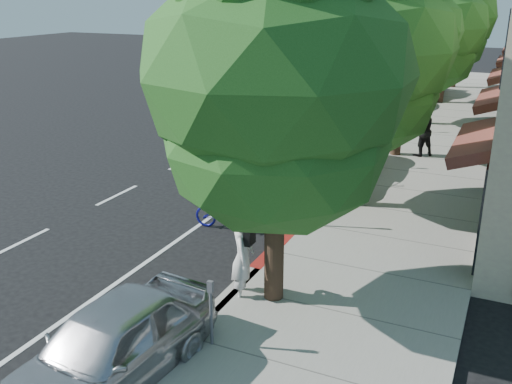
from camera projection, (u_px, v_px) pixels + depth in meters
The scene contains 18 objects.
ground at pixel (272, 256), 13.92m from camera, with size 120.00×120.00×0.00m, color black.
sidewalk at pixel (423, 175), 19.83m from camera, with size 4.60×56.00×0.15m, color gray.
curb at pixel (358, 167), 20.74m from camera, with size 0.30×56.00×0.15m, color #9E998E.
curb_red_segment at pixel (287, 238), 14.75m from camera, with size 0.32×4.00×0.15m, color maroon.
street_tree_0 at pixel (276, 79), 10.30m from camera, with size 5.08×5.08×7.63m.
street_tree_1 at pixel (362, 51), 15.46m from camera, with size 5.13×5.13×7.59m.
street_tree_2 at pixel (405, 34), 20.56m from camera, with size 4.13×4.13×7.41m.
street_tree_3 at pixel (431, 29), 25.76m from camera, with size 5.13×5.13×7.48m.
street_tree_4 at pixel (448, 19), 30.82m from camera, with size 5.16×5.16×7.76m.
street_tree_5 at pixel (461, 14), 35.96m from camera, with size 4.27×4.27×7.51m.
cyclist at pixel (243, 257), 11.68m from camera, with size 0.71×0.46×1.93m, color silver.
bicycle at pixel (226, 213), 15.35m from camera, with size 0.62×1.77×0.93m, color navy.
silver_suv at pixel (316, 155), 19.34m from camera, with size 2.88×6.25×1.74m, color #B4B4B9.
dark_sedan at pixel (320, 139), 22.11m from camera, with size 1.43×4.10×1.35m, color black.
white_pickup at pixel (390, 95), 30.78m from camera, with size 2.19×5.38×1.56m, color white.
dark_suv_far at pixel (421, 83), 34.24m from camera, with size 2.15×5.34×1.82m, color black.
near_car_a at pixel (109, 347), 9.16m from camera, with size 1.71×4.24×1.44m, color silver.
pedestrian at pixel (422, 130), 21.56m from camera, with size 0.96×0.75×1.98m, color black.
Camera 1 is at (4.92, -11.59, 6.13)m, focal length 40.00 mm.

